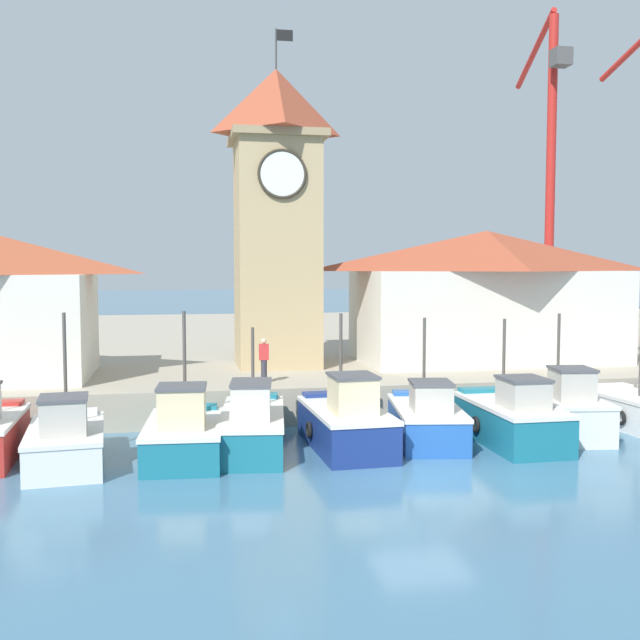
# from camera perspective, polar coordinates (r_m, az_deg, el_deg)

# --- Properties ---
(ground_plane) EXTENTS (300.00, 300.00, 0.00)m
(ground_plane) POSITION_cam_1_polar(r_m,az_deg,el_deg) (20.23, 7.73, -11.70)
(ground_plane) COLOR teal
(quay_wharf) EXTENTS (120.00, 40.00, 1.30)m
(quay_wharf) POSITION_cam_1_polar(r_m,az_deg,el_deg) (45.82, -2.79, -1.91)
(quay_wharf) COLOR #A89E89
(quay_wharf) RESTS_ON ground
(fishing_boat_left_outer) EXTENTS (2.41, 4.47, 4.21)m
(fishing_boat_left_outer) POSITION_cam_1_polar(r_m,az_deg,el_deg) (22.03, -18.81, -8.70)
(fishing_boat_left_outer) COLOR silver
(fishing_boat_left_outer) RESTS_ON ground
(fishing_boat_left_inner) EXTENTS (2.45, 4.46, 4.21)m
(fishing_boat_left_inner) POSITION_cam_1_polar(r_m,az_deg,el_deg) (21.92, -10.33, -8.51)
(fishing_boat_left_inner) COLOR #196B7F
(fishing_boat_left_inner) RESTS_ON ground
(fishing_boat_mid_left) EXTENTS (2.51, 5.44, 3.63)m
(fishing_boat_mid_left) POSITION_cam_1_polar(r_m,az_deg,el_deg) (22.62, -5.19, -8.01)
(fishing_boat_mid_left) COLOR #196B7F
(fishing_boat_mid_left) RESTS_ON ground
(fishing_boat_center) EXTENTS (2.29, 4.85, 4.05)m
(fishing_boat_center) POSITION_cam_1_polar(r_m,az_deg,el_deg) (22.72, 2.00, -7.81)
(fishing_boat_center) COLOR navy
(fishing_boat_center) RESTS_ON ground
(fishing_boat_mid_right) EXTENTS (2.66, 4.74, 3.86)m
(fishing_boat_mid_right) POSITION_cam_1_polar(r_m,az_deg,el_deg) (23.87, 8.12, -7.49)
(fishing_boat_mid_right) COLOR #2356A8
(fishing_boat_mid_right) RESTS_ON ground
(fishing_boat_right_inner) EXTENTS (2.17, 4.70, 3.84)m
(fishing_boat_right_inner) POSITION_cam_1_polar(r_m,az_deg,el_deg) (24.11, 14.38, -7.29)
(fishing_boat_right_inner) COLOR #196B7F
(fishing_boat_right_inner) RESTS_ON ground
(fishing_boat_right_outer) EXTENTS (2.53, 4.42, 3.93)m
(fishing_boat_right_outer) POSITION_cam_1_polar(r_m,az_deg,el_deg) (25.78, 18.05, -6.56)
(fishing_boat_right_outer) COLOR silver
(fishing_boat_right_outer) RESTS_ON ground
(clock_tower) EXTENTS (3.84, 3.84, 13.87)m
(clock_tower) POSITION_cam_1_polar(r_m,az_deg,el_deg) (31.43, -3.32, 8.30)
(clock_tower) COLOR tan
(clock_tower) RESTS_ON quay_wharf
(warehouse_right) EXTENTS (11.52, 6.08, 5.73)m
(warehouse_right) POSITION_cam_1_polar(r_m,az_deg,el_deg) (33.72, 12.55, 1.90)
(warehouse_right) COLOR silver
(warehouse_right) RESTS_ON quay_wharf
(port_crane_far) EXTENTS (2.07, 8.43, 19.49)m
(port_crane_far) POSITION_cam_1_polar(r_m,az_deg,el_deg) (47.77, 17.04, 7.95)
(port_crane_far) COLOR maroon
(port_crane_far) RESTS_ON quay_wharf
(dock_worker_near_tower) EXTENTS (0.34, 0.22, 1.62)m
(dock_worker_near_tower) POSITION_cam_1_polar(r_m,az_deg,el_deg) (26.87, -4.30, -3.04)
(dock_worker_near_tower) COLOR #33333D
(dock_worker_near_tower) RESTS_ON quay_wharf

